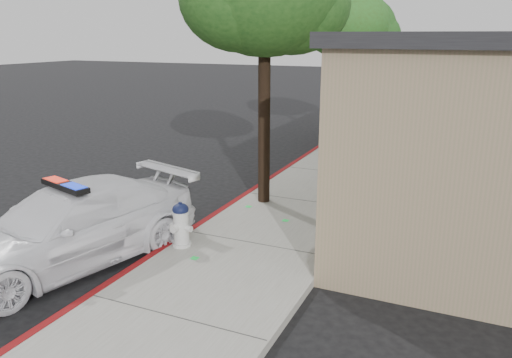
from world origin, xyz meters
The scene contains 7 objects.
ground centered at (0.00, 0.00, 0.00)m, with size 120.00×120.00×0.00m, color black.
sidewalk centered at (1.60, 3.00, 0.07)m, with size 3.20×60.00×0.15m, color gray.
red_curb centered at (0.06, 3.00, 0.08)m, with size 0.14×60.00×0.16m, color maroon.
police_car centered at (-1.29, -1.97, 0.75)m, with size 3.45×5.51×1.61m.
fire_hydrant centered at (0.35, -0.71, 0.60)m, with size 0.52×0.45×0.91m.
street_tree_mid centered at (0.70, 10.29, 4.50)m, with size 3.02×3.12×5.77m.
street_tree_far centered at (0.73, 12.08, 4.34)m, with size 3.19×2.95×5.57m.
Camera 1 is at (5.50, -8.56, 4.19)m, focal length 35.27 mm.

